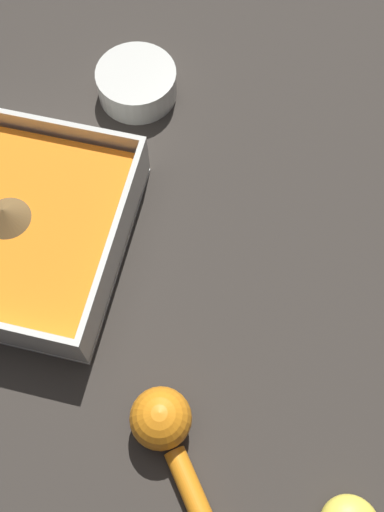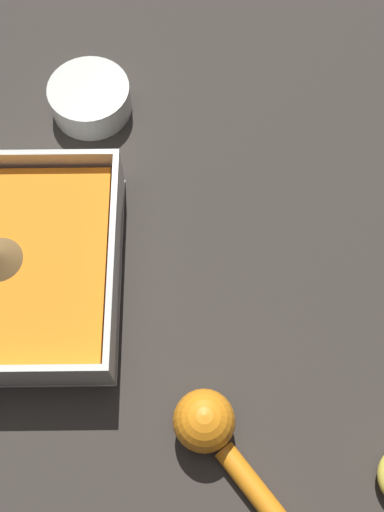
# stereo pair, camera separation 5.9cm
# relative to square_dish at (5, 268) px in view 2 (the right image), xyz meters

# --- Properties ---
(ground_plane) EXTENTS (4.00, 4.00, 0.00)m
(ground_plane) POSITION_rel_square_dish_xyz_m (0.01, -0.01, -0.02)
(ground_plane) COLOR #332D28
(square_dish) EXTENTS (0.23, 0.23, 0.06)m
(square_dish) POSITION_rel_square_dish_xyz_m (0.00, 0.00, 0.00)
(square_dish) COLOR silver
(square_dish) RESTS_ON ground_plane
(spice_bowl) EXTENTS (0.09, 0.09, 0.04)m
(spice_bowl) POSITION_rel_square_dish_xyz_m (0.22, -0.07, -0.01)
(spice_bowl) COLOR silver
(spice_bowl) RESTS_ON ground_plane
(lemon_squeezer) EXTENTS (0.16, 0.13, 0.06)m
(lemon_squeezer) POSITION_rel_square_dish_xyz_m (-0.17, -0.21, -0.00)
(lemon_squeezer) COLOR orange
(lemon_squeezer) RESTS_ON ground_plane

